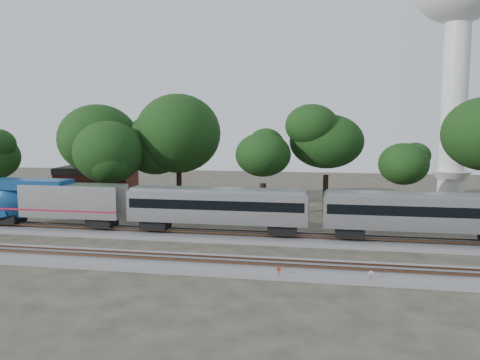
# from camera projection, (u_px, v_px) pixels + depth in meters

# --- Properties ---
(ground) EXTENTS (160.00, 160.00, 0.00)m
(ground) POSITION_uv_depth(u_px,v_px,m) (244.00, 255.00, 41.01)
(ground) COLOR #383328
(ground) RESTS_ON ground
(track_far) EXTENTS (160.00, 5.00, 0.73)m
(track_far) POSITION_uv_depth(u_px,v_px,m) (254.00, 237.00, 46.85)
(track_far) COLOR slate
(track_far) RESTS_ON ground
(track_near) EXTENTS (160.00, 5.00, 0.73)m
(track_near) POSITION_uv_depth(u_px,v_px,m) (235.00, 266.00, 37.07)
(track_near) COLOR slate
(track_near) RESTS_ON ground
(train) EXTENTS (94.65, 3.27, 4.82)m
(train) POSITION_uv_depth(u_px,v_px,m) (424.00, 212.00, 43.63)
(train) COLOR #B1B4B9
(train) RESTS_ON ground
(switch_stand_red) EXTENTS (0.33, 0.08, 1.03)m
(switch_stand_red) POSITION_uv_depth(u_px,v_px,m) (279.00, 272.00, 34.02)
(switch_stand_red) COLOR #512D19
(switch_stand_red) RESTS_ON ground
(switch_stand_white) EXTENTS (0.31, 0.09, 0.99)m
(switch_stand_white) POSITION_uv_depth(u_px,v_px,m) (371.00, 276.00, 33.21)
(switch_stand_white) COLOR #512D19
(switch_stand_white) RESTS_ON ground
(switch_lever) EXTENTS (0.53, 0.36, 0.30)m
(switch_lever) POSITION_uv_depth(u_px,v_px,m) (310.00, 276.00, 34.68)
(switch_lever) COLOR #512D19
(switch_lever) RESTS_ON ground
(water_tower) EXTENTS (14.34, 14.34, 39.71)m
(water_tower) POSITION_uv_depth(u_px,v_px,m) (459.00, 12.00, 74.25)
(water_tower) COLOR silver
(water_tower) RESTS_ON ground
(brick_building) EXTENTS (11.99, 9.28, 5.27)m
(brick_building) POSITION_uv_depth(u_px,v_px,m) (98.00, 183.00, 71.60)
(brick_building) COLOR maroon
(brick_building) RESTS_ON ground
(tree_1) EXTENTS (9.74, 9.74, 13.73)m
(tree_1) POSITION_uv_depth(u_px,v_px,m) (99.00, 139.00, 63.58)
(tree_1) COLOR black
(tree_1) RESTS_ON ground
(tree_2) EXTENTS (8.18, 8.18, 11.53)m
(tree_2) POSITION_uv_depth(u_px,v_px,m) (108.00, 152.00, 59.35)
(tree_2) COLOR black
(tree_2) RESTS_ON ground
(tree_3) EXTENTS (10.53, 10.53, 14.84)m
(tree_3) POSITION_uv_depth(u_px,v_px,m) (178.00, 134.00, 64.03)
(tree_3) COLOR black
(tree_3) RESTS_ON ground
(tree_4) EXTENTS (7.94, 7.94, 11.20)m
(tree_4) POSITION_uv_depth(u_px,v_px,m) (263.00, 155.00, 57.99)
(tree_4) COLOR black
(tree_4) RESTS_ON ground
(tree_5) EXTENTS (9.54, 9.54, 13.44)m
(tree_5) POSITION_uv_depth(u_px,v_px,m) (326.00, 142.00, 60.18)
(tree_5) COLOR black
(tree_5) RESTS_ON ground
(tree_6) EXTENTS (7.04, 7.04, 9.93)m
(tree_6) POSITION_uv_depth(u_px,v_px,m) (403.00, 164.00, 54.50)
(tree_6) COLOR black
(tree_6) RESTS_ON ground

